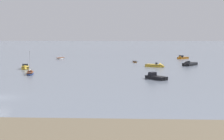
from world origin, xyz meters
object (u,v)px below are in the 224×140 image
motorboat_moored_0 (188,65)px  motorboat_moored_1 (157,66)px  rowboat_moored_1 (135,62)px  motorboat_moored_4 (25,68)px  motorboat_moored_2 (153,77)px  sailboat_moored_0 (30,73)px  motorboat_moored_3 (182,58)px  rowboat_moored_2 (61,58)px

motorboat_moored_0 → motorboat_moored_1: bearing=-29.3°
rowboat_moored_1 → motorboat_moored_4: bearing=-66.2°
motorboat_moored_1 → motorboat_moored_2: motorboat_moored_2 is taller
motorboat_moored_1 → motorboat_moored_4: motorboat_moored_4 is taller
motorboat_moored_1 → sailboat_moored_0: (-30.30, -16.95, -0.03)m
motorboat_moored_0 → rowboat_moored_1: bearing=-86.1°
motorboat_moored_1 → motorboat_moored_3: size_ratio=1.11×
rowboat_moored_1 → motorboat_moored_4: (-29.25, -20.78, 0.16)m
rowboat_moored_1 → motorboat_moored_3: (17.78, 14.55, 0.16)m
rowboat_moored_2 → motorboat_moored_3: motorboat_moored_3 is taller
motorboat_moored_3 → motorboat_moored_4: size_ratio=0.94×
motorboat_moored_0 → motorboat_moored_1: (-9.48, -3.89, -0.04)m
rowboat_moored_1 → motorboat_moored_3: bearing=117.7°
motorboat_moored_2 → motorboat_moored_3: 53.93m
rowboat_moored_2 → motorboat_moored_2: (29.70, -50.31, 0.11)m
rowboat_moored_1 → motorboat_moored_1: bearing=10.0°
motorboat_moored_2 → motorboat_moored_1: bearing=-49.3°
motorboat_moored_0 → motorboat_moored_2: size_ratio=1.23×
motorboat_moored_0 → motorboat_moored_2: motorboat_moored_0 is taller
rowboat_moored_1 → motorboat_moored_2: 37.25m
sailboat_moored_0 → motorboat_moored_4: size_ratio=0.98×
sailboat_moored_0 → motorboat_moored_2: 27.79m
rowboat_moored_2 → sailboat_moored_0: 44.48m
motorboat_moored_0 → rowboat_moored_2: (-42.32, 23.57, -0.11)m
sailboat_moored_0 → motorboat_moored_4: sailboat_moored_0 is taller
motorboat_moored_1 → rowboat_moored_2: (-32.84, 27.46, -0.07)m
rowboat_moored_2 → motorboat_moored_4: motorboat_moored_4 is taller
motorboat_moored_1 → rowboat_moored_2: motorboat_moored_1 is taller
rowboat_moored_1 → rowboat_moored_2: bearing=-127.3°
motorboat_moored_1 → motorboat_moored_2: size_ratio=1.11×
motorboat_moored_1 → sailboat_moored_0: bearing=-120.3°
motorboat_moored_1 → motorboat_moored_2: 23.07m
rowboat_moored_1 → motorboat_moored_3: size_ratio=0.68×
motorboat_moored_3 → rowboat_moored_2: bearing=-36.5°
rowboat_moored_2 → motorboat_moored_4: (-2.06, -33.92, 0.11)m
motorboat_moored_1 → motorboat_moored_4: bearing=-139.0°
motorboat_moored_0 → motorboat_moored_3: bearing=-147.6°
rowboat_moored_1 → motorboat_moored_4: motorboat_moored_4 is taller
motorboat_moored_0 → motorboat_moored_1: 10.25m
rowboat_moored_1 → motorboat_moored_0: (15.13, -10.43, 0.16)m
rowboat_moored_2 → motorboat_moored_3: 44.99m
motorboat_moored_2 → rowboat_moored_1: bearing=-37.6°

